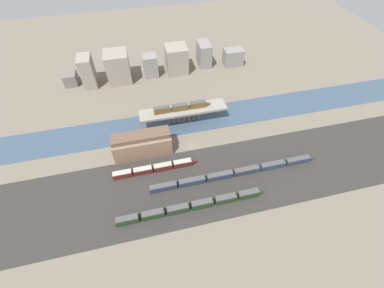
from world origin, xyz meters
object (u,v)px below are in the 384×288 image
train_yard_mid (236,173)px  train_yard_far (155,168)px  train_yard_near (193,206)px  train_on_bridge (182,107)px  warehouse_building (142,144)px

train_yard_mid → train_yard_far: bearing=163.0°
train_yard_near → train_yard_far: 27.90m
train_yard_near → train_yard_mid: (25.20, 12.82, -0.25)m
train_yard_mid → train_yard_far: size_ratio=2.04×
train_yard_near → train_yard_far: size_ratio=1.60×
train_yard_near → train_yard_mid: size_ratio=0.78×
train_yard_near → train_yard_far: train_yard_near is taller
train_yard_mid → train_yard_near: bearing=-153.0°
train_on_bridge → train_yard_mid: bearing=-67.8°
train_yard_mid → warehouse_building: bearing=149.7°
train_yard_near → warehouse_building: (-17.73, 37.93, 4.55)m
train_yard_mid → train_yard_far: 40.22m
train_on_bridge → train_yard_far: train_on_bridge is taller
train_yard_far → train_on_bridge: bearing=57.2°
train_yard_far → train_yard_near: bearing=-61.6°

